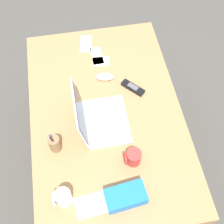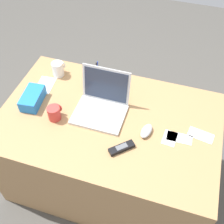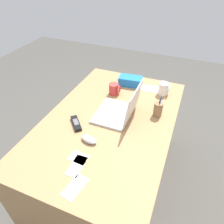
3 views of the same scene
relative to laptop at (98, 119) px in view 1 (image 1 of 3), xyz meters
name	(u,v)px [view 1 (image 1 of 3)]	position (x,y,z in m)	size (l,w,h in m)	color
ground_plane	(108,158)	(0.06, -0.05, -0.76)	(6.00, 6.00, 0.00)	#4C4944
desk	(107,139)	(0.06, -0.05, -0.41)	(1.37, 0.88, 0.71)	#A87C4F
laptop	(98,119)	(0.00, 0.00, 0.00)	(0.32, 0.28, 0.26)	silver
computer_mouse	(105,77)	(0.31, -0.09, -0.03)	(0.06, 0.11, 0.04)	silver
coffee_mug_white	(133,157)	(-0.25, -0.14, -0.01)	(0.08, 0.09, 0.09)	#C63833
coffee_mug_tall	(63,198)	(-0.40, 0.23, 0.00)	(0.08, 0.09, 0.10)	white
cordless_phone	(133,88)	(0.20, -0.24, -0.04)	(0.14, 0.14, 0.03)	black
pen_holder	(55,144)	(-0.11, 0.25, 0.00)	(0.06, 0.06, 0.17)	olive
snack_bag	(126,197)	(-0.45, -0.07, -0.01)	(0.11, 0.20, 0.08)	blue
paper_note_near_laptop	(97,56)	(0.50, -0.07, -0.05)	(0.15, 0.07, 0.00)	white
paper_note_left	(101,61)	(0.45, -0.09, -0.05)	(0.08, 0.11, 0.00)	white
paper_note_right	(86,44)	(0.62, -0.01, -0.05)	(0.15, 0.07, 0.00)	white
paper_note_front	(92,205)	(-0.45, 0.10, -0.05)	(0.11, 0.16, 0.00)	white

